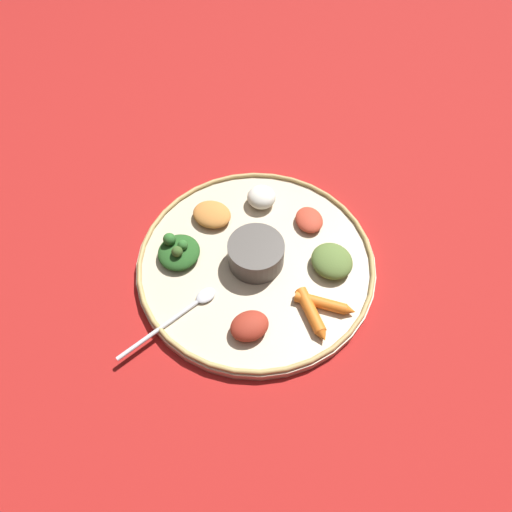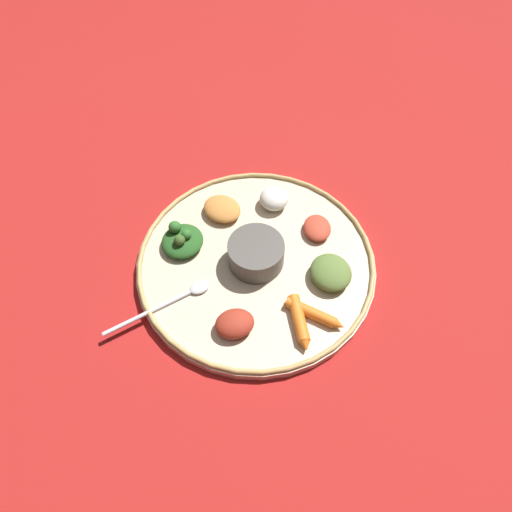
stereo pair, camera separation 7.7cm
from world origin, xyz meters
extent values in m
plane|color=maroon|center=(0.00, 0.00, 0.00)|extent=(2.40, 2.40, 0.00)
cylinder|color=#C6B293|center=(0.00, 0.00, 0.01)|extent=(0.40, 0.40, 0.02)
torus|color=tan|center=(0.00, 0.00, 0.02)|extent=(0.40, 0.40, 0.01)
cylinder|color=#4C4742|center=(0.00, 0.00, 0.04)|extent=(0.09, 0.09, 0.04)
cylinder|color=#99471E|center=(0.00, 0.00, 0.06)|extent=(0.08, 0.08, 0.01)
ellipsoid|color=silver|center=(-0.08, 0.07, 0.02)|extent=(0.04, 0.04, 0.01)
cylinder|color=silver|center=(-0.15, 0.13, 0.02)|extent=(0.12, 0.10, 0.01)
ellipsoid|color=#23511E|center=(-0.01, 0.13, 0.03)|extent=(0.08, 0.08, 0.02)
sphere|color=#2D6628|center=(0.00, 0.15, 0.05)|extent=(0.02, 0.02, 0.02)
sphere|color=#2D6628|center=(-0.01, 0.12, 0.04)|extent=(0.02, 0.02, 0.02)
sphere|color=#385623|center=(-0.02, 0.13, 0.05)|extent=(0.02, 0.02, 0.02)
cylinder|color=orange|center=(-0.08, -0.10, 0.03)|extent=(0.08, 0.05, 0.02)
cone|color=orange|center=(-0.12, -0.12, 0.03)|extent=(0.02, 0.02, 0.02)
cylinder|color=orange|center=(-0.07, -0.11, 0.03)|extent=(0.03, 0.08, 0.02)
cone|color=orange|center=(-0.07, -0.16, 0.03)|extent=(0.02, 0.02, 0.02)
ellipsoid|color=#C67A38|center=(0.08, 0.09, 0.03)|extent=(0.08, 0.08, 0.02)
ellipsoid|color=maroon|center=(-0.13, -0.01, 0.03)|extent=(0.07, 0.08, 0.03)
ellipsoid|color=#B73D28|center=(0.09, -0.08, 0.03)|extent=(0.07, 0.07, 0.02)
ellipsoid|color=silver|center=(0.13, 0.01, 0.03)|extent=(0.06, 0.06, 0.03)
ellipsoid|color=#567033|center=(0.01, -0.12, 0.03)|extent=(0.10, 0.10, 0.03)
camera|label=1|loc=(-0.43, -0.07, 0.67)|focal=32.92mm
camera|label=2|loc=(-0.41, -0.14, 0.67)|focal=32.92mm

